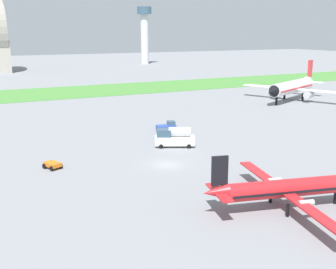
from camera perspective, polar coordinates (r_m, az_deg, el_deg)
ground_plane at (r=62.47m, az=-0.13°, el=-3.99°), size 600.00×600.00×0.00m
grass_taxiway_strip at (r=138.26m, az=-15.37°, el=5.22°), size 360.00×28.00×0.08m
airplane_parked_jet_far at (r=124.12m, az=16.02°, el=6.01°), size 27.47×27.60×10.39m
airplane_foreground_turboprop at (r=48.38m, az=15.06°, el=-6.81°), size 18.26×21.19×6.44m
pushback_tug_near_gate at (r=82.79m, az=-0.14°, el=1.04°), size 3.82×2.49×1.95m
baggage_cart_midfield at (r=62.73m, az=-14.91°, el=-3.83°), size 2.56×2.88×0.90m
fuel_truck_by_runway at (r=71.74m, az=0.83°, el=-0.37°), size 6.89×5.01×3.29m
control_tower at (r=253.11m, az=-3.09°, el=13.51°), size 8.00×8.00×31.71m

